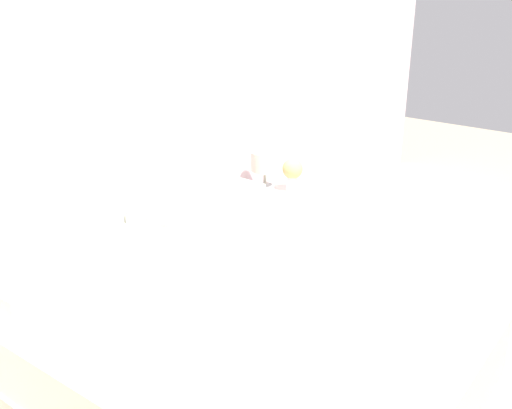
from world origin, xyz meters
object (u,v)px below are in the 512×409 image
Objects in this scene: flower_vase at (293,172)px; table_lamp at (265,167)px; nightstand at (276,232)px; teacup at (280,199)px; bed at (238,337)px.

table_lamp is at bearing 154.63° from flower_vase.
flower_vase is at bearing -3.65° from nightstand.
teacup is (-0.07, -0.07, 0.29)m from nightstand.
flower_vase is at bearing 13.98° from teacup.
flower_vase is (0.18, -0.01, 0.40)m from nightstand.
bed reaches higher than nightstand.
nightstand is (1.25, 0.65, -0.09)m from bed.
bed reaches higher than flower_vase.
table_lamp is 0.24m from teacup.
table_lamp is 2.92× the size of teacup.
teacup is at bearing 26.08° from bed.
table_lamp reaches higher than nightstand.
bed is 8.27× the size of flower_vase.
nightstand is at bearing 176.35° from flower_vase.
table_lamp is 0.23m from flower_vase.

